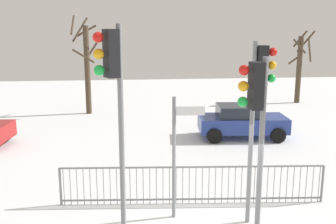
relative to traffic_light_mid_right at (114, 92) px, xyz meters
name	(u,v)px	position (x,y,z in m)	size (l,w,h in m)	color
traffic_light_mid_right	(114,92)	(0.00, 0.00, 0.00)	(0.53, 0.40, 4.79)	slate
traffic_light_foreground_left	(255,115)	(2.70, -0.34, -0.43)	(0.57, 0.33, 4.19)	slate
traffic_light_mid_left	(259,93)	(3.31, 1.20, -0.26)	(0.57, 0.32, 4.43)	slate
direction_sign_post	(176,151)	(1.44, 1.67, -1.76)	(0.79, 0.10, 3.11)	slate
pedestrian_guard_railing	(193,184)	(1.98, 2.40, -2.95)	(7.21, 0.65, 1.07)	slate
car_blue_near	(241,121)	(5.26, 8.74, -2.74)	(3.93, 2.20, 1.47)	navy
bare_tree_left	(300,66)	(11.47, 16.67, -1.09)	(1.51, 1.76, 4.68)	#473828
bare_tree_centre	(87,65)	(-1.96, 14.72, -0.75)	(1.55, 1.56, 5.52)	#473828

